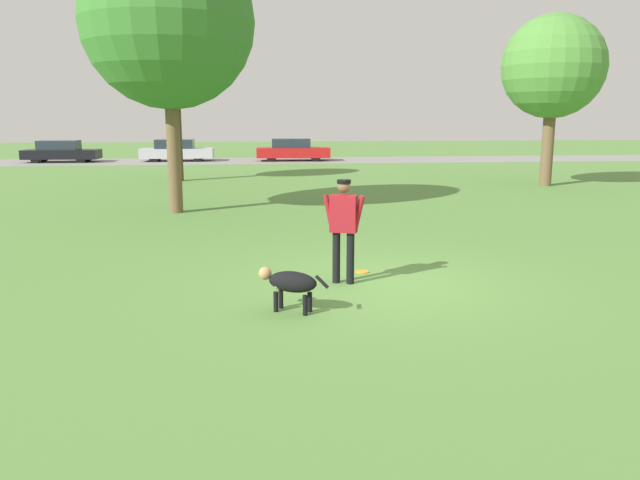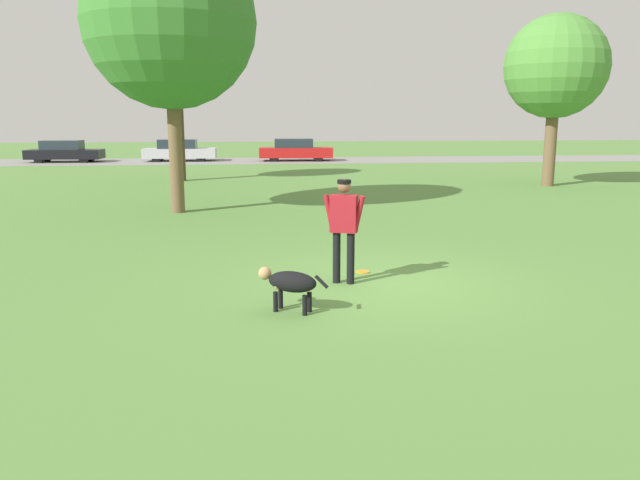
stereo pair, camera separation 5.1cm
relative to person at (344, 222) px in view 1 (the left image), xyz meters
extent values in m
plane|color=#56843D|center=(0.60, -0.10, -1.05)|extent=(120.00, 120.00, 0.00)
cube|color=gray|center=(0.60, 29.71, -1.04)|extent=(120.00, 6.00, 0.01)
cylinder|color=black|center=(0.11, -0.04, -0.61)|extent=(0.17, 0.17, 0.88)
cylinder|color=black|center=(-0.11, 0.04, -0.61)|extent=(0.17, 0.17, 0.88)
cube|color=maroon|center=(0.00, 0.00, 0.14)|extent=(0.49, 0.36, 0.62)
cylinder|color=maroon|center=(0.23, -0.09, 0.14)|extent=(0.24, 0.16, 0.63)
cylinder|color=maroon|center=(-0.23, 0.09, 0.14)|extent=(0.24, 0.16, 0.63)
sphere|color=brown|center=(0.00, 0.00, 0.60)|extent=(0.28, 0.28, 0.22)
cylinder|color=black|center=(0.00, 0.00, 0.67)|extent=(0.30, 0.30, 0.06)
ellipsoid|color=black|center=(-0.96, -1.48, -0.60)|extent=(0.80, 0.62, 0.30)
ellipsoid|color=tan|center=(-1.13, -1.39, -0.66)|extent=(0.25, 0.27, 0.17)
sphere|color=tan|center=(-1.34, -1.28, -0.52)|extent=(0.26, 0.26, 0.19)
cylinder|color=black|center=(-1.20, -1.45, -0.90)|extent=(0.09, 0.09, 0.29)
cylinder|color=black|center=(-1.12, -1.30, -0.90)|extent=(0.09, 0.09, 0.29)
cylinder|color=black|center=(-0.79, -1.67, -0.90)|extent=(0.09, 0.09, 0.29)
cylinder|color=black|center=(-0.71, -1.52, -0.90)|extent=(0.09, 0.09, 0.29)
cylinder|color=black|center=(-0.56, -1.70, -0.56)|extent=(0.21, 0.14, 0.19)
cylinder|color=orange|center=(0.45, 0.70, -1.04)|extent=(0.24, 0.24, 0.02)
torus|color=orange|center=(0.45, 0.70, -1.04)|extent=(0.24, 0.24, 0.02)
cylinder|color=#4C3826|center=(-4.64, 17.61, 0.80)|extent=(0.44, 0.44, 3.71)
sphere|color=#4C8938|center=(-4.64, 17.61, 3.96)|extent=(3.46, 3.46, 3.46)
cylinder|color=brown|center=(-3.70, 8.36, 0.72)|extent=(0.39, 0.39, 3.55)
sphere|color=#38752D|center=(-3.70, 8.36, 4.30)|extent=(4.81, 4.81, 4.81)
cylinder|color=brown|center=(10.37, 14.00, 0.54)|extent=(0.47, 0.47, 3.18)
sphere|color=#4C8938|center=(10.37, 14.00, 3.63)|extent=(4.01, 4.01, 4.01)
cube|color=black|center=(-12.95, 29.74, -0.56)|extent=(4.47, 1.80, 0.56)
cube|color=#232D38|center=(-13.08, 29.74, 0.00)|extent=(2.34, 1.50, 0.56)
cylinder|color=black|center=(-11.60, 30.41, -0.75)|extent=(0.61, 0.22, 0.60)
cylinder|color=black|center=(-11.64, 28.98, -0.75)|extent=(0.61, 0.22, 0.60)
cylinder|color=black|center=(-14.25, 30.49, -0.75)|extent=(0.61, 0.22, 0.60)
cylinder|color=black|center=(-14.29, 29.06, -0.75)|extent=(0.61, 0.22, 0.60)
cube|color=#B7B7BC|center=(-6.03, 29.92, -0.54)|extent=(4.46, 1.81, 0.59)
cube|color=#232D38|center=(-6.17, 29.92, 0.03)|extent=(2.32, 1.55, 0.56)
cylinder|color=black|center=(-4.69, 30.68, -0.75)|extent=(0.61, 0.20, 0.61)
cylinder|color=black|center=(-4.70, 29.14, -0.75)|extent=(0.61, 0.20, 0.61)
cylinder|color=black|center=(-7.37, 30.70, -0.75)|extent=(0.61, 0.20, 0.61)
cylinder|color=black|center=(-7.37, 29.15, -0.75)|extent=(0.61, 0.20, 0.61)
cube|color=red|center=(1.19, 29.33, -0.52)|extent=(4.63, 1.86, 0.62)
cube|color=#232D38|center=(1.06, 29.34, 0.07)|extent=(2.43, 1.54, 0.55)
cylinder|color=black|center=(2.59, 29.99, -0.73)|extent=(0.65, 0.23, 0.64)
cylinder|color=black|center=(2.53, 28.56, -0.73)|extent=(0.65, 0.23, 0.64)
cylinder|color=black|center=(-0.14, 30.11, -0.73)|extent=(0.65, 0.23, 0.64)
cylinder|color=black|center=(-0.21, 28.68, -0.73)|extent=(0.65, 0.23, 0.64)
camera|label=1|loc=(-1.52, -10.10, 1.72)|focal=35.00mm
camera|label=2|loc=(-1.47, -10.10, 1.72)|focal=35.00mm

